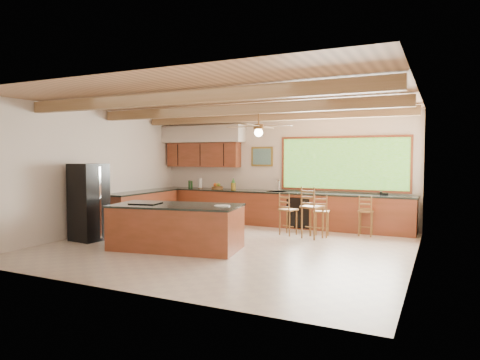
% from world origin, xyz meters
% --- Properties ---
extents(ground, '(7.20, 7.20, 0.00)m').
position_xyz_m(ground, '(0.00, 0.00, 0.00)').
color(ground, '#BBA99B').
rests_on(ground, ground).
extents(room_shell, '(7.27, 6.54, 3.02)m').
position_xyz_m(room_shell, '(-0.17, 0.65, 2.21)').
color(room_shell, beige).
rests_on(room_shell, ground).
extents(counter_run, '(7.12, 3.10, 1.25)m').
position_xyz_m(counter_run, '(-0.82, 2.52, 0.47)').
color(counter_run, brown).
rests_on(counter_run, ground).
extents(island, '(2.74, 1.63, 0.91)m').
position_xyz_m(island, '(-0.80, -0.66, 0.45)').
color(island, brown).
rests_on(island, ground).
extents(refrigerator, '(0.73, 0.71, 1.70)m').
position_xyz_m(refrigerator, '(-3.05, -0.74, 0.85)').
color(refrigerator, black).
rests_on(refrigerator, ground).
extents(bar_stool_a, '(0.39, 0.39, 0.97)m').
position_xyz_m(bar_stool_a, '(1.50, 1.82, 0.58)').
color(bar_stool_a, brown).
rests_on(bar_stool_a, ground).
extents(bar_stool_b, '(0.44, 0.44, 0.99)m').
position_xyz_m(bar_stool_b, '(0.73, 1.71, 0.59)').
color(bar_stool_b, brown).
rests_on(bar_stool_b, ground).
extents(bar_stool_c, '(0.54, 0.54, 1.18)m').
position_xyz_m(bar_stool_c, '(1.36, 1.54, 0.70)').
color(bar_stool_c, brown).
rests_on(bar_stool_c, ground).
extents(bar_stool_d, '(0.36, 0.36, 0.95)m').
position_xyz_m(bar_stool_d, '(2.40, 2.40, 0.56)').
color(bar_stool_d, brown).
rests_on(bar_stool_d, ground).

